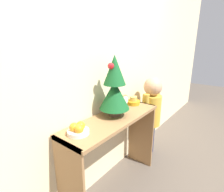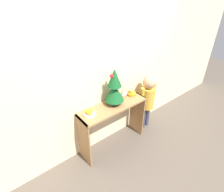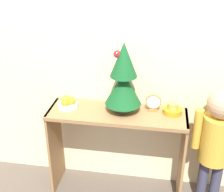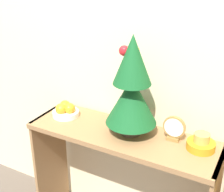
% 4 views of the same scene
% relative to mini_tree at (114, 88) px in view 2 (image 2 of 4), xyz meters
% --- Properties ---
extents(ground_plane, '(12.00, 12.00, 0.00)m').
position_rel_mini_tree_xyz_m(ground_plane, '(-0.04, -0.20, -1.09)').
color(ground_plane, brown).
extents(back_wall, '(7.00, 0.05, 2.50)m').
position_rel_mini_tree_xyz_m(back_wall, '(-0.04, 0.20, 0.16)').
color(back_wall, beige).
rests_on(back_wall, ground_plane).
extents(console_table, '(1.12, 0.36, 0.80)m').
position_rel_mini_tree_xyz_m(console_table, '(-0.04, -0.03, -0.48)').
color(console_table, olive).
rests_on(console_table, ground_plane).
extents(mini_tree, '(0.29, 0.29, 0.57)m').
position_rel_mini_tree_xyz_m(mini_tree, '(0.00, 0.00, 0.00)').
color(mini_tree, '#4C3828').
rests_on(mini_tree, console_table).
extents(fruit_bowl, '(0.17, 0.17, 0.09)m').
position_rel_mini_tree_xyz_m(fruit_bowl, '(-0.46, 0.00, -0.25)').
color(fruit_bowl, silver).
rests_on(fruit_bowl, console_table).
extents(singing_bowl, '(0.15, 0.15, 0.09)m').
position_rel_mini_tree_xyz_m(singing_bowl, '(0.39, 0.03, -0.25)').
color(singing_bowl, '#B78419').
rests_on(singing_bowl, console_table).
extents(desk_clock, '(0.12, 0.04, 0.14)m').
position_rel_mini_tree_xyz_m(desk_clock, '(0.24, 0.04, -0.21)').
color(desk_clock, olive).
rests_on(desk_clock, console_table).
extents(child_figure, '(0.38, 0.24, 1.07)m').
position_rel_mini_tree_xyz_m(child_figure, '(0.75, -0.04, -0.42)').
color(child_figure, '#38384C').
rests_on(child_figure, ground_plane).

